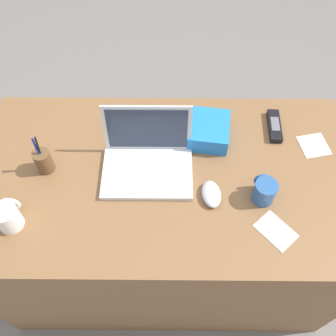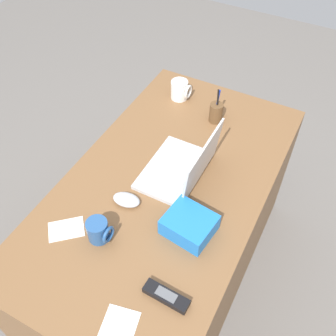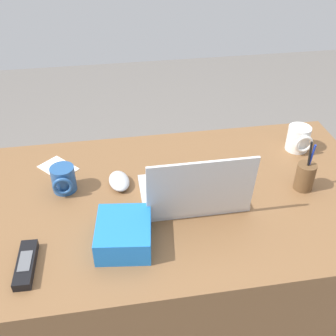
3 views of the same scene
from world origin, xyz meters
TOP-DOWN VIEW (x-y plane):
  - ground_plane at (0.00, 0.00)m, footprint 6.00×6.00m
  - desk at (0.00, 0.00)m, footprint 1.37×0.75m
  - laptop at (-0.07, 0.04)m, footprint 0.32×0.24m
  - computer_mouse at (0.15, -0.09)m, footprint 0.08×0.11m
  - coffee_mug_white at (0.33, -0.09)m, footprint 0.08×0.09m
  - coffee_mug_tall at (-0.51, -0.19)m, footprint 0.08×0.09m
  - cordless_phone at (0.41, 0.22)m, footprint 0.05×0.15m
  - pen_holder at (-0.43, 0.03)m, footprint 0.06×0.06m
  - snack_bag at (0.16, 0.18)m, footprint 0.17×0.18m
  - paper_note_left at (0.36, -0.21)m, footprint 0.15×0.15m

SIDE VIEW (x-z plane):
  - ground_plane at x=0.00m, z-range 0.00..0.00m
  - desk at x=0.00m, z-range 0.00..0.74m
  - paper_note_left at x=0.36m, z-range 0.74..0.74m
  - cordless_phone at x=0.41m, z-range 0.74..0.76m
  - computer_mouse at x=0.15m, z-range 0.74..0.77m
  - snack_bag at x=0.16m, z-range 0.74..0.81m
  - coffee_mug_white at x=0.33m, z-range 0.74..0.82m
  - laptop at x=-0.07m, z-range 0.67..0.89m
  - coffee_mug_tall at x=-0.51m, z-range 0.74..0.83m
  - pen_holder at x=-0.43m, z-range 0.70..0.87m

